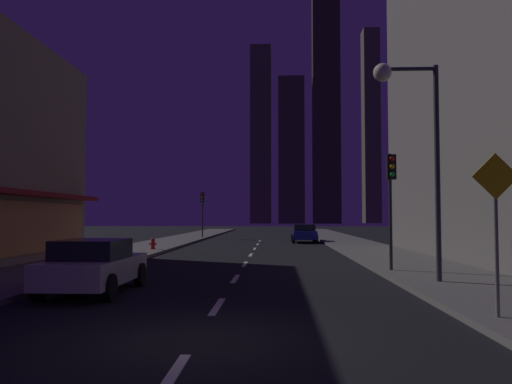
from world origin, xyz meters
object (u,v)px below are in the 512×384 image
Objects in this scene: traffic_light_near_right at (391,185)px; street_lamp_right at (409,117)px; car_parked_far at (304,233)px; traffic_light_far_left at (202,204)px; pedestrian_crossing_sign at (496,219)px; car_parked_near at (94,265)px; fire_hydrant_far_left at (153,244)px.

traffic_light_near_right is 0.64× the size of street_lamp_right.
car_parked_far is at bearing 94.04° from street_lamp_right.
traffic_light_far_left is (-11.00, 28.72, 0.00)m from traffic_light_near_right.
traffic_light_near_right is 1.33× the size of pedestrian_crossing_sign.
traffic_light_far_left is 33.62m from street_lamp_right.
traffic_light_far_left reaches higher than car_parked_far.
street_lamp_right is at bearing -71.09° from traffic_light_far_left.
traffic_light_near_right is 3.58m from street_lamp_right.
car_parked_far is 1.01× the size of traffic_light_far_left.
traffic_light_near_right and traffic_light_far_left have the same top height.
car_parked_near is 16.25m from fire_hydrant_far_left.
street_lamp_right is (10.88, -31.76, 1.87)m from traffic_light_far_left.
pedestrian_crossing_sign is (9.20, -3.71, 1.28)m from car_parked_near.
street_lamp_right reaches higher than car_parked_near.
street_lamp_right is at bearing -92.26° from traffic_light_near_right.
traffic_light_far_left is 38.79m from pedestrian_crossing_sign.
car_parked_far is at bearing -35.83° from traffic_light_far_left.
pedestrian_crossing_sign is (11.50, -19.79, 1.56)m from fire_hydrant_far_left.
pedestrian_crossing_sign is at bearing -59.84° from fire_hydrant_far_left.
car_parked_far is at bearing 94.90° from traffic_light_near_right.
fire_hydrant_far_left is at bearing -131.37° from car_parked_far.
fire_hydrant_far_left is at bearing 128.07° from street_lamp_right.
fire_hydrant_far_left is 0.16× the size of traffic_light_near_right.
fire_hydrant_far_left is at bearing 98.14° from car_parked_near.
traffic_light_far_left is at bearing 106.63° from pedestrian_crossing_sign.
traffic_light_far_left is at bearing 110.96° from traffic_light_near_right.
traffic_light_far_left is 1.33× the size of pedestrian_crossing_sign.
car_parked_near is 1.00× the size of car_parked_far.
car_parked_far is 1.01× the size of traffic_light_near_right.
car_parked_far is at bearing 75.00° from car_parked_near.
traffic_light_far_left is at bearing 144.17° from car_parked_far.
traffic_light_near_right is at bearing -85.10° from car_parked_far.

